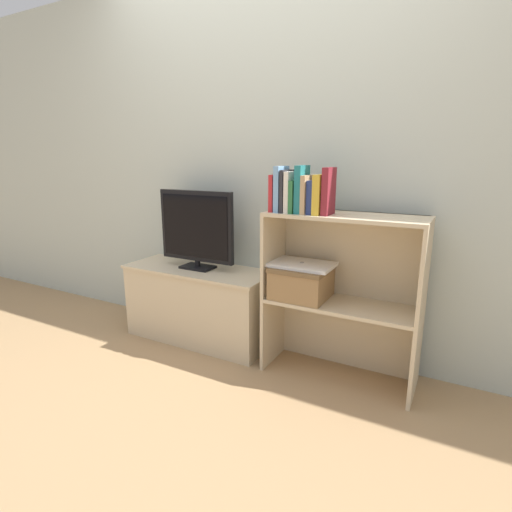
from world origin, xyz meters
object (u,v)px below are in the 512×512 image
book_forest (296,197)px  tv_stand (199,304)px  book_skyblue (281,189)px  book_teal (302,189)px  book_charcoal (287,191)px  book_mustard (320,195)px  book_tan (308,194)px  book_maroon (329,191)px  book_crimson (276,193)px  storage_basket_left (301,280)px  tv (196,228)px  laptop (302,264)px  book_navy (313,197)px  book_ivory (291,192)px

book_forest → tv_stand: bearing=173.4°
book_skyblue → book_teal: bearing=-0.0°
book_charcoal → book_forest: 0.06m
book_skyblue → book_mustard: (0.23, 0.00, -0.02)m
book_skyblue → book_charcoal: (0.03, 0.00, -0.01)m
tv_stand → book_tan: 1.13m
book_maroon → book_crimson: bearing=180.0°
book_mustard → book_forest: bearing=180.0°
tv_stand → storage_basket_left: storage_basket_left is taller
tv → laptop: bearing=-2.9°
book_forest → book_tan: bearing=-0.0°
book_teal → book_navy: (0.07, 0.00, -0.04)m
book_forest → book_maroon: size_ratio=0.72×
book_tan → book_maroon: 0.12m
book_charcoal → book_maroon: 0.24m
tv_stand → book_maroon: (0.92, -0.08, 0.81)m
book_tan → book_navy: size_ratio=1.15×
book_crimson → book_maroon: bearing=0.0°
tv → book_ivory: book_ivory is taller
book_crimson → book_mustard: book_mustard is taller
book_maroon → laptop: (-0.15, 0.04, -0.42)m
book_skyblue → book_maroon: book_skyblue is taller
book_crimson → book_mustard: bearing=0.0°
book_ivory → storage_basket_left: 0.51m
tv → book_tan: book_tan is taller
book_crimson → book_forest: book_crimson is taller
book_charcoal → storage_basket_left: size_ratio=0.73×
book_crimson → book_mustard: 0.26m
book_mustard → tv: bearing=174.6°
laptop → book_ivory: bearing=-142.2°
tv_stand → book_ivory: (0.71, -0.08, 0.80)m
book_crimson → book_maroon: 0.31m
book_tan → book_maroon: bearing=0.0°
book_ivory → book_navy: bearing=0.0°
book_forest → book_maroon: 0.19m
book_mustard → tv_stand: bearing=174.5°
book_tan → book_crimson: bearing=180.0°
tv → book_mustard: book_mustard is taller
book_forest → book_mustard: (0.14, -0.00, 0.02)m
book_skyblue → laptop: size_ratio=0.69×
tv → book_navy: (0.84, -0.08, 0.25)m
book_teal → tv_stand: bearing=173.7°
tv_stand → book_teal: size_ratio=4.06×
book_tan → book_skyblue: bearing=180.0°
tv_stand → book_charcoal: book_charcoal is taller
book_crimson → book_skyblue: 0.04m
book_skyblue → book_forest: bearing=0.0°
book_forest → book_navy: 0.10m
book_crimson → book_mustard: (0.26, 0.00, 0.00)m
tv_stand → book_crimson: 1.00m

